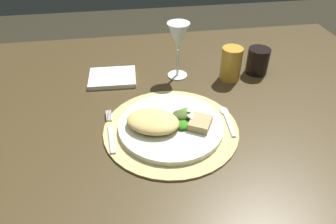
# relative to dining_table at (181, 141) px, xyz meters

# --- Properties ---
(dining_table) EXTENTS (1.44, 1.07, 0.73)m
(dining_table) POSITION_rel_dining_table_xyz_m (0.00, 0.00, 0.00)
(dining_table) COLOR #42341D
(dining_table) RESTS_ON ground
(placemat) EXTENTS (0.35, 0.35, 0.01)m
(placemat) POSITION_rel_dining_table_xyz_m (-0.04, -0.08, 0.12)
(placemat) COLOR tan
(placemat) RESTS_ON dining_table
(dinner_plate) EXTENTS (0.27, 0.27, 0.01)m
(dinner_plate) POSITION_rel_dining_table_xyz_m (-0.04, -0.08, 0.13)
(dinner_plate) COLOR silver
(dinner_plate) RESTS_ON placemat
(pasta_serving) EXTENTS (0.16, 0.14, 0.03)m
(pasta_serving) POSITION_rel_dining_table_xyz_m (-0.09, -0.09, 0.16)
(pasta_serving) COLOR #E9BF6A
(pasta_serving) RESTS_ON dinner_plate
(salad_greens) EXTENTS (0.07, 0.09, 0.02)m
(salad_greens) POSITION_rel_dining_table_xyz_m (-0.01, -0.07, 0.15)
(salad_greens) COLOR #355C2A
(salad_greens) RESTS_ON dinner_plate
(bread_piece) EXTENTS (0.07, 0.08, 0.02)m
(bread_piece) POSITION_rel_dining_table_xyz_m (0.03, -0.10, 0.15)
(bread_piece) COLOR tan
(bread_piece) RESTS_ON dinner_plate
(fork) EXTENTS (0.02, 0.17, 0.00)m
(fork) POSITION_rel_dining_table_xyz_m (-0.20, -0.08, 0.13)
(fork) COLOR silver
(fork) RESTS_ON placemat
(spoon) EXTENTS (0.02, 0.13, 0.01)m
(spoon) POSITION_rel_dining_table_xyz_m (0.11, -0.06, 0.13)
(spoon) COLOR silver
(spoon) RESTS_ON placemat
(napkin) EXTENTS (0.15, 0.12, 0.01)m
(napkin) POSITION_rel_dining_table_xyz_m (-0.19, 0.19, 0.13)
(napkin) COLOR white
(napkin) RESTS_ON dining_table
(wine_glass) EXTENTS (0.07, 0.07, 0.18)m
(wine_glass) POSITION_rel_dining_table_xyz_m (0.02, 0.19, 0.25)
(wine_glass) COLOR silver
(wine_glass) RESTS_ON dining_table
(amber_tumbler) EXTENTS (0.06, 0.06, 0.11)m
(amber_tumbler) POSITION_rel_dining_table_xyz_m (0.18, 0.14, 0.17)
(amber_tumbler) COLOR gold
(amber_tumbler) RESTS_ON dining_table
(dark_tumbler) EXTENTS (0.07, 0.07, 0.09)m
(dark_tumbler) POSITION_rel_dining_table_xyz_m (0.28, 0.17, 0.16)
(dark_tumbler) COLOR black
(dark_tumbler) RESTS_ON dining_table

